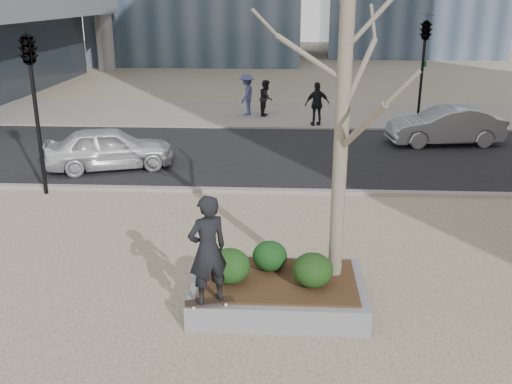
# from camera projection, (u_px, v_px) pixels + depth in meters

# --- Properties ---
(ground) EXTENTS (120.00, 120.00, 0.00)m
(ground) POSITION_uv_depth(u_px,v_px,m) (222.00, 302.00, 10.17)
(ground) COLOR tan
(ground) RESTS_ON ground
(street) EXTENTS (60.00, 8.00, 0.02)m
(street) POSITION_uv_depth(u_px,v_px,m) (254.00, 154.00, 19.61)
(street) COLOR black
(street) RESTS_ON ground
(far_sidewalk) EXTENTS (60.00, 6.00, 0.02)m
(far_sidewalk) POSITION_uv_depth(u_px,v_px,m) (263.00, 114.00, 26.21)
(far_sidewalk) COLOR gray
(far_sidewalk) RESTS_ON ground
(planter) EXTENTS (3.00, 2.00, 0.45)m
(planter) POSITION_uv_depth(u_px,v_px,m) (278.00, 292.00, 10.05)
(planter) COLOR gray
(planter) RESTS_ON ground
(planter_mulch) EXTENTS (2.70, 1.70, 0.04)m
(planter_mulch) POSITION_uv_depth(u_px,v_px,m) (278.00, 280.00, 9.97)
(planter_mulch) COLOR #382314
(planter_mulch) RESTS_ON planter
(sycamore_tree) EXTENTS (2.80, 2.80, 6.60)m
(sycamore_tree) POSITION_uv_depth(u_px,v_px,m) (344.00, 87.00, 9.12)
(sycamore_tree) COLOR gray
(sycamore_tree) RESTS_ON planter_mulch
(shrub_left) EXTENTS (0.71, 0.71, 0.60)m
(shrub_left) POSITION_uv_depth(u_px,v_px,m) (230.00, 266.00, 9.77)
(shrub_left) COLOR #133D15
(shrub_left) RESTS_ON planter_mulch
(shrub_middle) EXTENTS (0.63, 0.63, 0.53)m
(shrub_middle) POSITION_uv_depth(u_px,v_px,m) (270.00, 256.00, 10.23)
(shrub_middle) COLOR #113715
(shrub_middle) RESTS_ON planter_mulch
(shrub_right) EXTENTS (0.69, 0.69, 0.58)m
(shrub_right) POSITION_uv_depth(u_px,v_px,m) (313.00, 270.00, 9.64)
(shrub_right) COLOR #153310
(shrub_right) RESTS_ON planter_mulch
(skateboard) EXTENTS (0.81, 0.39, 0.08)m
(skateboard) POSITION_uv_depth(u_px,v_px,m) (209.00, 303.00, 9.19)
(skateboard) COLOR black
(skateboard) RESTS_ON planter
(skateboarder) EXTENTS (0.79, 0.72, 1.80)m
(skateboarder) POSITION_uv_depth(u_px,v_px,m) (208.00, 250.00, 8.88)
(skateboarder) COLOR black
(skateboarder) RESTS_ON skateboard
(police_car) EXTENTS (4.18, 2.68, 1.33)m
(police_car) POSITION_uv_depth(u_px,v_px,m) (109.00, 148.00, 17.74)
(police_car) COLOR silver
(police_car) RESTS_ON street
(car_silver) EXTENTS (4.26, 1.94, 1.35)m
(car_silver) POSITION_uv_depth(u_px,v_px,m) (445.00, 126.00, 20.67)
(car_silver) COLOR #94979B
(car_silver) RESTS_ON street
(pedestrian_a) EXTENTS (0.70, 0.85, 1.60)m
(pedestrian_a) POSITION_uv_depth(u_px,v_px,m) (266.00, 98.00, 25.53)
(pedestrian_a) COLOR black
(pedestrian_a) RESTS_ON far_sidewalk
(pedestrian_b) EXTENTS (0.92, 1.32, 1.86)m
(pedestrian_b) POSITION_uv_depth(u_px,v_px,m) (247.00, 94.00, 25.68)
(pedestrian_b) COLOR #454B7D
(pedestrian_b) RESTS_ON far_sidewalk
(pedestrian_c) EXTENTS (1.13, 0.71, 1.79)m
(pedestrian_c) POSITION_uv_depth(u_px,v_px,m) (317.00, 104.00, 23.59)
(pedestrian_c) COLOR black
(pedestrian_c) RESTS_ON far_sidewalk
(traffic_light_near) EXTENTS (0.60, 2.48, 4.50)m
(traffic_light_near) POSITION_uv_depth(u_px,v_px,m) (36.00, 113.00, 15.01)
(traffic_light_near) COLOR black
(traffic_light_near) RESTS_ON ground
(traffic_light_far) EXTENTS (0.60, 2.48, 4.50)m
(traffic_light_far) POSITION_uv_depth(u_px,v_px,m) (422.00, 72.00, 22.88)
(traffic_light_far) COLOR black
(traffic_light_far) RESTS_ON ground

